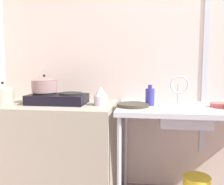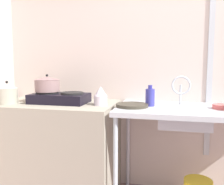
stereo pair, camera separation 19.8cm
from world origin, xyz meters
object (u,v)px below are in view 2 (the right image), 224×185
stove (60,98)px  bottle_by_sink (150,97)px  frying_pan (132,105)px  pot_beside_stove (7,94)px  sink_basin (184,117)px  pot_on_left_burner (47,84)px  small_bowl_on_drainboard (222,107)px  percolator (101,96)px  faucet (181,87)px

stove → bottle_by_sink: bottle_by_sink is taller
frying_pan → bottle_by_sink: (0.14, 0.08, 0.07)m
pot_beside_stove → sink_basin: 1.57m
stove → bottle_by_sink: 0.84m
pot_on_left_burner → small_bowl_on_drainboard: 1.55m
frying_pan → stove: bearing=175.0°
sink_basin → pot_beside_stove: bearing=-175.5°
stove → percolator: 0.41m
pot_beside_stove → pot_on_left_burner: bearing=27.7°
small_bowl_on_drainboard → pot_beside_stove: bearing=-174.5°
percolator → small_bowl_on_drainboard: size_ratio=1.08×
stove → sink_basin: 1.13m
stove → small_bowl_on_drainboard: size_ratio=3.38×
sink_basin → small_bowl_on_drainboard: 0.32m
frying_pan → bottle_by_sink: 0.18m
percolator → small_bowl_on_drainboard: percolator is taller
sink_basin → bottle_by_sink: bottle_by_sink is taller
sink_basin → small_bowl_on_drainboard: size_ratio=2.63×
frying_pan → small_bowl_on_drainboard: small_bowl_on_drainboard is taller
percolator → frying_pan: 0.29m
pot_beside_stove → bottle_by_sink: pot_beside_stove is taller
stove → bottle_by_sink: (0.84, 0.02, 0.03)m
pot_beside_stove → stove: bearing=20.6°
stove → pot_on_left_burner: size_ratio=2.22×
frying_pan → faucet: bearing=22.1°
pot_on_left_burner → bottle_by_sink: (0.96, 0.02, -0.10)m
faucet → frying_pan: faucet is taller
sink_basin → stove: bearing=177.9°
pot_beside_stove → faucet: faucet is taller
sink_basin → frying_pan: size_ratio=1.47×
pot_on_left_burner → small_bowl_on_drainboard: size_ratio=1.52×
pot_on_left_burner → sink_basin: (1.25, -0.04, -0.25)m
pot_beside_stove → faucet: size_ratio=0.81×
pot_on_left_burner → stove: bearing=0.0°
small_bowl_on_drainboard → faucet: bearing=164.4°
pot_beside_stove → sink_basin: pot_beside_stove is taller
stove → bottle_by_sink: size_ratio=2.86×
frying_pan → pot_beside_stove: bearing=-174.8°
stove → pot_beside_stove: 0.47m
pot_on_left_burner → bottle_by_sink: 0.97m
faucet → sink_basin: bearing=-80.3°
pot_beside_stove → small_bowl_on_drainboard: (1.86, 0.18, -0.08)m
bottle_by_sink → faucet: bearing=18.0°
stove → sink_basin: stove is taller
frying_pan → bottle_by_sink: bottle_by_sink is taller
percolator → pot_beside_stove: bearing=-171.4°
pot_beside_stove → bottle_by_sink: (1.28, 0.18, -0.02)m
stove → pot_beside_stove: pot_beside_stove is taller
pot_on_left_burner → small_bowl_on_drainboard: bearing=0.5°
pot_on_left_burner → sink_basin: bearing=-1.9°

